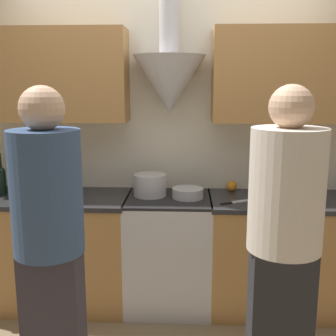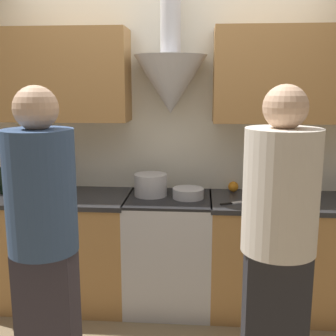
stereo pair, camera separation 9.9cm
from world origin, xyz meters
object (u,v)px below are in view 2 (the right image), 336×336
(person_foreground_right, at_px, (278,243))
(stove_range, at_px, (169,251))
(wine_bottle_2, at_px, (4,178))
(stock_pot, at_px, (151,185))
(person_foreground_left, at_px, (44,242))
(wine_bottle_3, at_px, (17,177))
(wine_bottle_5, at_px, (39,176))
(wine_bottle_4, at_px, (26,177))
(orange_fruit, at_px, (233,187))
(saucepan, at_px, (266,196))
(wine_bottle_6, at_px, (51,179))
(mixing_bowl, at_px, (188,193))

(person_foreground_right, bearing_deg, stove_range, 120.28)
(wine_bottle_2, relative_size, stock_pot, 1.30)
(stock_pot, distance_m, person_foreground_left, 1.29)
(wine_bottle_3, xyz_separation_m, wine_bottle_5, (0.19, -0.01, 0.01))
(wine_bottle_4, distance_m, orange_fruit, 1.64)
(wine_bottle_2, height_order, saucepan, wine_bottle_2)
(stove_range, relative_size, wine_bottle_6, 2.95)
(stock_pot, relative_size, person_foreground_right, 0.15)
(wine_bottle_6, xyz_separation_m, person_foreground_left, (0.39, -1.19, -0.05))
(wine_bottle_4, xyz_separation_m, stock_pot, (0.98, 0.03, -0.05))
(wine_bottle_6, xyz_separation_m, orange_fruit, (1.43, 0.21, -0.08))
(stove_range, bearing_deg, saucepan, -6.18)
(stove_range, height_order, saucepan, saucepan)
(stove_range, distance_m, mixing_bowl, 0.50)
(wine_bottle_5, height_order, wine_bottle_6, wine_bottle_5)
(mixing_bowl, relative_size, saucepan, 1.32)
(wine_bottle_3, xyz_separation_m, orange_fruit, (1.72, 0.18, -0.09))
(stock_pot, distance_m, person_foreground_right, 1.37)
(stock_pot, bearing_deg, wine_bottle_4, -178.10)
(wine_bottle_6, xyz_separation_m, saucepan, (1.65, -0.09, -0.08))
(stock_pot, bearing_deg, wine_bottle_5, -178.58)
(wine_bottle_3, relative_size, mixing_bowl, 1.43)
(orange_fruit, height_order, person_foreground_left, person_foreground_left)
(orange_fruit, relative_size, person_foreground_right, 0.05)
(wine_bottle_6, distance_m, stock_pot, 0.78)
(person_foreground_right, bearing_deg, wine_bottle_6, 145.00)
(wine_bottle_3, xyz_separation_m, mixing_bowl, (1.36, -0.04, -0.09))
(stock_pot, relative_size, mixing_bowl, 1.07)
(wine_bottle_5, relative_size, stock_pot, 1.39)
(stock_pot, relative_size, person_foreground_left, 0.15)
(mixing_bowl, distance_m, person_foreground_right, 1.18)
(wine_bottle_6, bearing_deg, person_foreground_right, -35.00)
(orange_fruit, distance_m, saucepan, 0.37)
(saucepan, height_order, person_foreground_right, person_foreground_right)
(wine_bottle_4, xyz_separation_m, person_foreground_left, (0.59, -1.19, -0.06))
(wine_bottle_2, xyz_separation_m, person_foreground_left, (0.77, -1.20, -0.05))
(saucepan, relative_size, person_foreground_left, 0.10)
(wine_bottle_6, xyz_separation_m, mixing_bowl, (1.07, -0.02, -0.08))
(stove_range, bearing_deg, stock_pot, 161.51)
(wine_bottle_6, relative_size, person_foreground_left, 0.17)
(wine_bottle_4, distance_m, mixing_bowl, 1.28)
(wine_bottle_4, relative_size, saucepan, 1.78)
(wine_bottle_2, height_order, orange_fruit, wine_bottle_2)
(stock_pot, bearing_deg, person_foreground_right, -55.46)
(wine_bottle_3, relative_size, wine_bottle_5, 0.96)
(stove_range, distance_m, wine_bottle_3, 1.34)
(wine_bottle_3, distance_m, orange_fruit, 1.73)
(wine_bottle_3, distance_m, wine_bottle_4, 0.09)
(wine_bottle_3, bearing_deg, person_foreground_right, -31.13)
(stock_pot, height_order, saucepan, stock_pot)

